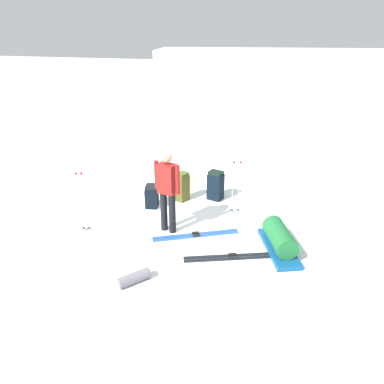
% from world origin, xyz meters
% --- Properties ---
extents(ground_plane, '(80.00, 80.00, 0.00)m').
position_xyz_m(ground_plane, '(0.00, 0.00, 0.00)').
color(ground_plane, white).
extents(distant_snow_ridge, '(18.79, 7.66, 2.26)m').
position_xyz_m(distant_snow_ridge, '(0.17, 23.76, 1.13)').
color(distant_snow_ridge, white).
rests_on(distant_snow_ridge, ground_plane).
extents(skier_standing, '(0.55, 0.30, 1.70)m').
position_xyz_m(skier_standing, '(-0.37, -0.48, 0.95)').
color(skier_standing, black).
rests_on(skier_standing, ground_plane).
extents(ski_pair_near, '(1.64, 0.93, 0.05)m').
position_xyz_m(ski_pair_near, '(0.23, -0.53, 0.01)').
color(ski_pair_near, '#2A58AA').
rests_on(ski_pair_near, ground_plane).
extents(ski_pair_far, '(1.73, 0.79, 0.05)m').
position_xyz_m(ski_pair_far, '(1.06, -1.08, 0.01)').
color(ski_pair_far, black).
rests_on(ski_pair_far, ground_plane).
extents(backpack_large_dark, '(0.40, 0.35, 0.72)m').
position_xyz_m(backpack_large_dark, '(0.25, 1.23, 0.35)').
color(backpack_large_dark, black).
rests_on(backpack_large_dark, ground_plane).
extents(backpack_bright, '(0.32, 0.34, 0.54)m').
position_xyz_m(backpack_bright, '(-1.08, 0.44, 0.27)').
color(backpack_bright, black).
rests_on(backpack_bright, ground_plane).
extents(backpack_small_spare, '(0.33, 0.37, 0.70)m').
position_xyz_m(backpack_small_spare, '(-0.50, 0.96, 0.34)').
color(backpack_small_spare, '#514F1F').
rests_on(backpack_small_spare, ground_plane).
extents(ski_poles_planted_near, '(0.21, 0.11, 1.22)m').
position_xyz_m(ski_poles_planted_near, '(0.81, 0.68, 0.68)').
color(ski_poles_planted_near, '#ACBCB9').
rests_on(ski_poles_planted_near, ground_plane).
extents(ski_poles_planted_far, '(0.17, 0.10, 1.28)m').
position_xyz_m(ski_poles_planted_far, '(-1.99, -0.93, 0.71)').
color(ski_poles_planted_far, '#BAB5C6').
rests_on(ski_poles_planted_far, ground_plane).
extents(gear_sled, '(0.89, 1.39, 0.49)m').
position_xyz_m(gear_sled, '(1.84, -0.61, 0.22)').
color(gear_sled, '#114E85').
rests_on(gear_sled, ground_plane).
extents(sleeping_mat_rolled, '(0.49, 0.53, 0.18)m').
position_xyz_m(sleeping_mat_rolled, '(-0.38, -2.19, 0.09)').
color(sleeping_mat_rolled, slate).
rests_on(sleeping_mat_rolled, ground_plane).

